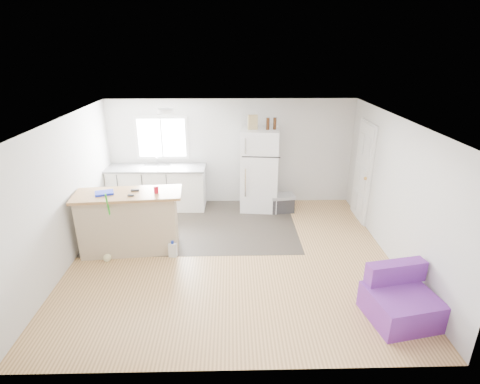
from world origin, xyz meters
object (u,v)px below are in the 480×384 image
object	(u,v)px
red_cup	(156,190)
bottle_left	(268,124)
cleaner_jug	(173,250)
kitchen_cabinets	(158,187)
peninsula	(129,222)
purple_seat	(400,301)
cardboard_box	(253,122)
refrigerator	(259,170)
mop	(109,248)
cooler	(282,203)
bottle_right	(275,123)
blue_tray	(104,193)

from	to	relation	value
red_cup	bottle_left	world-z (taller)	bottle_left
red_cup	cleaner_jug	bearing A→B (deg)	-42.50
kitchen_cabinets	bottle_left	bearing A→B (deg)	-2.17
peninsula	cleaner_jug	size ratio (longest dim) A/B	6.14
kitchen_cabinets	cleaner_jug	xyz separation A→B (m)	(0.62, -2.15, -0.36)
purple_seat	bottle_left	distance (m)	4.29
red_cup	cardboard_box	xyz separation A→B (m)	(1.75, 1.82, 0.79)
refrigerator	peninsula	bearing A→B (deg)	-137.08
purple_seat	refrigerator	bearing A→B (deg)	103.00
mop	red_cup	size ratio (longest dim) A/B	10.66
peninsula	cooler	world-z (taller)	peninsula
kitchen_cabinets	cleaner_jug	world-z (taller)	kitchen_cabinets
cleaner_jug	mop	distance (m)	1.09
refrigerator	bottle_right	xyz separation A→B (m)	(0.30, -0.06, 1.04)
refrigerator	red_cup	distance (m)	2.68
kitchen_cabinets	cardboard_box	xyz separation A→B (m)	(2.12, -0.10, 1.48)
mop	bottle_right	bearing A→B (deg)	28.81
peninsula	bottle_left	size ratio (longest dim) A/B	7.50
mop	bottle_right	distance (m)	4.09
purple_seat	peninsula	bearing A→B (deg)	144.31
refrigerator	mop	world-z (taller)	refrigerator
cooler	cardboard_box	xyz separation A→B (m)	(-0.67, 0.19, 1.77)
blue_tray	cardboard_box	distance (m)	3.32
bottle_left	cardboard_box	bearing A→B (deg)	171.36
kitchen_cabinets	bottle_right	bearing A→B (deg)	-1.42
bottle_left	cooler	bearing A→B (deg)	-21.51
cleaner_jug	bottle_right	xyz separation A→B (m)	(1.96, 2.03, 1.81)
bottle_right	cleaner_jug	bearing A→B (deg)	-134.01
refrigerator	red_cup	xyz separation A→B (m)	(-1.91, -1.86, 0.27)
cardboard_box	bottle_left	xyz separation A→B (m)	(0.32, -0.05, -0.03)
cardboard_box	bottle_right	distance (m)	0.47
kitchen_cabinets	mop	xyz separation A→B (m)	(-0.46, -2.25, -0.26)
cleaner_jug	red_cup	world-z (taller)	red_cup
blue_tray	bottle_left	distance (m)	3.54
blue_tray	cardboard_box	bearing A→B (deg)	35.12
cleaner_jug	bottle_right	bearing A→B (deg)	55.36
kitchen_cabinets	cooler	bearing A→B (deg)	-4.56
cleaner_jug	bottle_right	world-z (taller)	bottle_right
cleaner_jug	bottle_left	world-z (taller)	bottle_left
cooler	bottle_right	world-z (taller)	bottle_right
refrigerator	cardboard_box	xyz separation A→B (m)	(-0.16, -0.04, 1.06)
cleaner_jug	kitchen_cabinets	bearing A→B (deg)	115.54
cleaner_jug	bottle_left	distance (m)	3.25
cooler	mop	bearing A→B (deg)	-156.76
red_cup	bottle_right	world-z (taller)	bottle_right
blue_tray	cardboard_box	size ratio (longest dim) A/B	1.00
cooler	red_cup	bearing A→B (deg)	-153.77
purple_seat	blue_tray	distance (m)	4.90
purple_seat	cardboard_box	bearing A→B (deg)	105.29
peninsula	cleaner_jug	distance (m)	0.92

